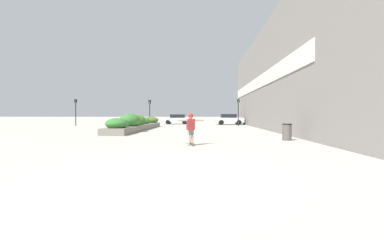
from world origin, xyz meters
The scene contains 11 objects.
ground_plane centered at (0.00, 0.00, 0.00)m, with size 300.00×300.00×0.00m, color #ADA89E.
building_wall_right centered at (6.98, 16.00, 4.92)m, with size 0.67×41.15×9.83m.
planter_box centered at (-5.04, 16.84, 0.53)m, with size 1.81×13.66×1.50m.
skateboard centered at (0.48, 5.53, 0.07)m, with size 0.42×0.58×0.10m.
skateboarder centered at (0.48, 5.53, 0.93)m, with size 1.19×0.65×1.38m.
trash_bin centered at (5.63, 8.16, 0.46)m, with size 0.51×0.51×0.92m.
car_leftmost centered at (-2.92, 31.47, 0.76)m, with size 3.88×1.86×1.44m.
car_center_left centered at (4.55, 29.69, 0.78)m, with size 3.85×2.05×1.48m.
traffic_light_left centered at (-5.71, 25.48, 2.22)m, with size 0.28×0.30×3.23m.
traffic_light_right centered at (5.29, 25.78, 2.27)m, with size 0.28×0.30×3.31m.
traffic_light_far_left centered at (-15.16, 25.51, 2.29)m, with size 0.28×0.30×3.34m.
Camera 1 is at (1.10, -6.12, 1.42)m, focal length 24.00 mm.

